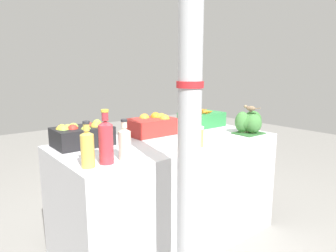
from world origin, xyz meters
TOP-DOWN VIEW (x-y plane):
  - ground_plane at (0.00, 0.00)m, footprint 10.00×10.00m
  - market_table at (0.00, 0.00)m, footprint 1.61×0.77m
  - support_pole at (-0.41, -0.67)m, footprint 0.12×0.12m
  - apple_crate at (-0.56, 0.22)m, footprint 0.37×0.26m
  - orange_crate at (0.02, 0.22)m, footprint 0.37×0.26m
  - carrot_crate at (0.56, 0.22)m, footprint 0.37×0.26m
  - broccoli_pile at (0.64, -0.23)m, footprint 0.24×0.19m
  - juice_bottle_golden at (-0.72, -0.24)m, footprint 0.07×0.07m
  - juice_bottle_ruby at (-0.61, -0.24)m, footprint 0.08×0.08m
  - juice_bottle_cloudy at (-0.50, -0.24)m, footprint 0.07×0.07m
  - pickle_jar at (0.02, -0.27)m, footprint 0.12×0.12m
  - sparrow_bird at (0.63, -0.25)m, footprint 0.06×0.13m

SIDE VIEW (x-z plane):
  - ground_plane at x=0.00m, z-range 0.00..0.00m
  - market_table at x=0.00m, z-range 0.00..0.79m
  - pickle_jar at x=0.02m, z-range 0.79..0.93m
  - carrot_crate at x=0.56m, z-range 0.78..0.94m
  - orange_crate at x=0.02m, z-range 0.78..0.95m
  - apple_crate at x=-0.56m, z-range 0.79..0.95m
  - broccoli_pile at x=0.64m, z-range 0.79..0.97m
  - juice_bottle_cloudy at x=-0.50m, z-range 0.77..1.01m
  - juice_bottle_golden at x=-0.72m, z-range 0.77..1.02m
  - juice_bottle_ruby at x=-0.61m, z-range 0.77..1.07m
  - sparrow_bird at x=0.63m, z-range 0.97..1.02m
  - support_pole at x=-0.41m, z-range 0.00..2.24m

